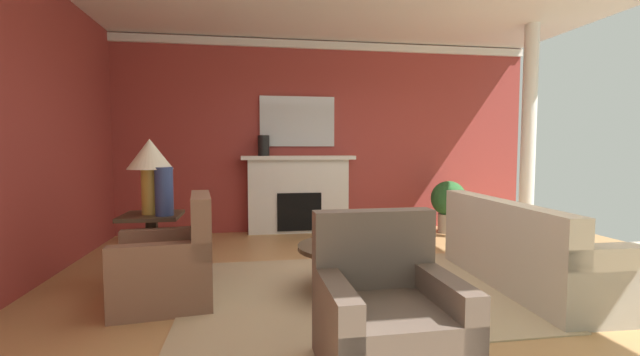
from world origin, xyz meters
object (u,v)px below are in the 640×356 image
object	(u,v)px
mantel_mirror	(297,121)
vase_mantel_left	(264,146)
armchair_facing_fireplace	(387,322)
potted_plant	(448,202)
sofa	(529,256)
fireplace	(298,196)
side_table	(152,243)
coffee_table	(351,257)
table_lamp	(150,161)
vase_on_side_table	(164,191)
armchair_near_window	(169,268)

from	to	relation	value
mantel_mirror	vase_mantel_left	size ratio (longest dim) A/B	3.76
armchair_facing_fireplace	potted_plant	xyz separation A→B (m)	(2.32, 3.93, 0.19)
sofa	potted_plant	xyz separation A→B (m)	(0.43, 2.61, 0.19)
fireplace	side_table	size ratio (longest dim) A/B	2.57
armchair_facing_fireplace	coffee_table	xyz separation A→B (m)	(0.12, 1.43, 0.03)
mantel_mirror	armchair_facing_fireplace	distance (m)	4.69
coffee_table	vase_mantel_left	distance (m)	3.13
armchair_facing_fireplace	table_lamp	world-z (taller)	table_lamp
vase_on_side_table	potted_plant	distance (m)	4.47
sofa	armchair_facing_fireplace	world-z (taller)	armchair_facing_fireplace
table_lamp	sofa	bearing A→B (deg)	-10.67
armchair_facing_fireplace	potted_plant	size ratio (longest dim) A/B	1.14
potted_plant	table_lamp	bearing A→B (deg)	-155.07
side_table	table_lamp	world-z (taller)	table_lamp
coffee_table	sofa	bearing A→B (deg)	-3.42
vase_mantel_left	coffee_table	bearing A→B (deg)	-75.77
mantel_mirror	side_table	world-z (taller)	mantel_mirror
fireplace	vase_on_side_table	bearing A→B (deg)	-123.06
mantel_mirror	potted_plant	bearing A→B (deg)	-12.34
mantel_mirror	potted_plant	size ratio (longest dim) A/B	1.45
armchair_near_window	table_lamp	bearing A→B (deg)	114.17
sofa	armchair_facing_fireplace	bearing A→B (deg)	-145.15
fireplace	potted_plant	world-z (taller)	fireplace
armchair_near_window	vase_on_side_table	size ratio (longest dim) A/B	2.01
mantel_mirror	sofa	distance (m)	3.98
mantel_mirror	vase_on_side_table	xyz separation A→B (m)	(-1.58, -2.55, -0.85)
side_table	vase_on_side_table	bearing A→B (deg)	-38.66
fireplace	armchair_near_window	distance (m)	3.27
armchair_near_window	table_lamp	distance (m)	1.13
mantel_mirror	armchair_facing_fireplace	world-z (taller)	mantel_mirror
armchair_near_window	vase_on_side_table	xyz separation A→B (m)	(-0.12, 0.48, 0.63)
mantel_mirror	sofa	bearing A→B (deg)	-57.99
sofa	table_lamp	distance (m)	3.86
table_lamp	armchair_facing_fireplace	bearing A→B (deg)	-48.39
side_table	table_lamp	distance (m)	0.82
fireplace	vase_on_side_table	distance (m)	2.92
armchair_near_window	armchair_facing_fireplace	distance (m)	2.07
side_table	vase_on_side_table	world-z (taller)	vase_on_side_table
side_table	sofa	bearing A→B (deg)	-10.67
armchair_near_window	side_table	size ratio (longest dim) A/B	1.36
mantel_mirror	table_lamp	size ratio (longest dim) A/B	1.61
table_lamp	mantel_mirror	bearing A→B (deg)	54.53
fireplace	mantel_mirror	size ratio (longest dim) A/B	1.49
side_table	coffee_table	bearing A→B (deg)	-17.17
vase_mantel_left	vase_on_side_table	world-z (taller)	vase_mantel_left
coffee_table	vase_mantel_left	size ratio (longest dim) A/B	3.11
coffee_table	vase_on_side_table	xyz separation A→B (m)	(-1.76, 0.47, 0.60)
potted_plant	vase_mantel_left	bearing A→B (deg)	173.18
fireplace	potted_plant	distance (m)	2.41
side_table	vase_mantel_left	xyz separation A→B (m)	(1.18, 2.26, 1.00)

